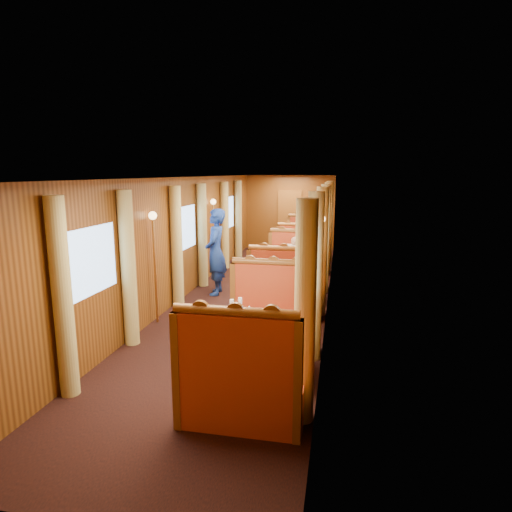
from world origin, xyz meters
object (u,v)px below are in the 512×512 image
(teapot_left, at_px, (239,320))
(teapot_right, at_px, (256,321))
(banquette_far_aft, at_px, (308,244))
(passenger, at_px, (295,258))
(banquette_far_fwd, at_px, (302,257))
(rose_vase_far, at_px, (305,233))
(table_far, at_px, (305,252))
(banquette_mid_fwd, at_px, (284,294))
(tea_tray, at_px, (249,324))
(banquette_near_aft, at_px, (271,321))
(table_mid, at_px, (291,283))
(rose_vase_mid, at_px, (290,256))
(steward, at_px, (216,252))
(banquette_mid_aft, at_px, (296,270))
(teapot_back, at_px, (249,315))
(fruit_plate, at_px, (281,327))
(banquette_near_fwd, at_px, (240,388))
(table_near, at_px, (258,352))

(teapot_left, xyz_separation_m, teapot_right, (0.21, 0.01, -0.00))
(banquette_far_aft, relative_size, passenger, 1.76)
(banquette_far_fwd, relative_size, rose_vase_far, 3.72)
(table_far, bearing_deg, banquette_far_fwd, -90.00)
(banquette_mid_fwd, xyz_separation_m, tea_tray, (-0.11, -2.55, 0.33))
(banquette_near_aft, height_order, teapot_left, banquette_near_aft)
(table_mid, relative_size, passenger, 1.38)
(rose_vase_mid, height_order, passenger, passenger)
(banquette_far_fwd, relative_size, steward, 0.73)
(tea_tray, height_order, rose_vase_far, rose_vase_far)
(banquette_mid_aft, bearing_deg, banquette_near_aft, -90.00)
(teapot_back, distance_m, fruit_plate, 0.48)
(banquette_mid_fwd, bearing_deg, teapot_right, -90.20)
(banquette_near_fwd, relative_size, table_mid, 1.28)
(tea_tray, height_order, teapot_left, teapot_left)
(banquette_near_fwd, height_order, teapot_back, banquette_near_fwd)
(banquette_far_aft, height_order, teapot_back, banquette_far_aft)
(banquette_near_aft, xyz_separation_m, banquette_mid_aft, (0.00, 3.50, 0.00))
(teapot_right, xyz_separation_m, fruit_plate, (0.31, -0.02, -0.04))
(banquette_mid_aft, relative_size, teapot_back, 8.00)
(banquette_mid_aft, distance_m, teapot_right, 4.62)
(teapot_left, distance_m, teapot_back, 0.21)
(banquette_mid_fwd, height_order, rose_vase_far, banquette_mid_fwd)
(banquette_mid_fwd, relative_size, passenger, 1.76)
(rose_vase_mid, bearing_deg, banquette_far_fwd, 89.53)
(banquette_near_fwd, xyz_separation_m, banquette_near_aft, (0.00, 2.03, 0.00))
(teapot_back, distance_m, rose_vase_far, 6.88)
(banquette_far_aft, xyz_separation_m, tea_tray, (-0.11, -8.08, 0.33))
(table_mid, bearing_deg, fruit_plate, -85.25)
(banquette_near_aft, xyz_separation_m, banquette_far_fwd, (0.00, 4.97, 0.00))
(table_far, bearing_deg, tea_tray, -90.85)
(fruit_plate, bearing_deg, banquette_far_fwd, 92.81)
(banquette_far_fwd, bearing_deg, banquette_mid_aft, -90.00)
(banquette_mid_fwd, xyz_separation_m, teapot_left, (-0.22, -2.59, 0.39))
(table_mid, bearing_deg, rose_vase_mid, -149.37)
(passenger, bearing_deg, table_far, 90.00)
(table_near, distance_m, tea_tray, 0.40)
(table_mid, height_order, passenger, passenger)
(tea_tray, distance_m, steward, 4.05)
(table_near, relative_size, teapot_right, 6.83)
(banquette_mid_aft, bearing_deg, banquette_near_fwd, -90.00)
(banquette_near_fwd, xyz_separation_m, teapot_right, (-0.01, 0.93, 0.39))
(banquette_mid_aft, xyz_separation_m, teapot_right, (-0.01, -4.60, 0.39))
(banquette_mid_fwd, bearing_deg, teapot_back, -93.32)
(table_near, height_order, banquette_far_fwd, banquette_far_fwd)
(banquette_near_aft, relative_size, rose_vase_mid, 3.72)
(banquette_mid_fwd, height_order, banquette_mid_aft, same)
(banquette_near_aft, distance_m, tea_tray, 1.14)
(teapot_right, distance_m, rose_vase_far, 7.06)
(table_mid, bearing_deg, banquette_far_fwd, 90.00)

